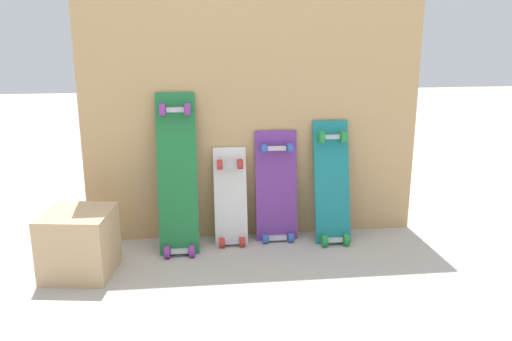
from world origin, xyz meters
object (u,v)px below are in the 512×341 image
skateboard_green (177,181)px  skateboard_white (231,203)px  wooden_crate (79,243)px  skateboard_purple (276,193)px  skateboard_teal (332,188)px

skateboard_green → skateboard_white: (0.28, 0.05, -0.15)m
wooden_crate → skateboard_green: bearing=28.6°
skateboard_white → wooden_crate: (-0.74, -0.30, -0.06)m
wooden_crate → skateboard_purple: bearing=18.0°
skateboard_white → skateboard_teal: skateboard_teal is taller
skateboard_white → skateboard_purple: (0.25, 0.02, 0.04)m
skateboard_purple → wooden_crate: skateboard_purple is taller
skateboard_green → wooden_crate: 0.57m
skateboard_purple → skateboard_teal: bearing=-8.9°
skateboard_green → skateboard_purple: skateboard_green is taller
skateboard_teal → skateboard_green: bearing=-178.4°
skateboard_white → skateboard_purple: bearing=4.5°
skateboard_green → skateboard_purple: 0.54m
skateboard_green → skateboard_teal: size_ratio=1.23×
skateboard_purple → skateboard_teal: 0.30m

